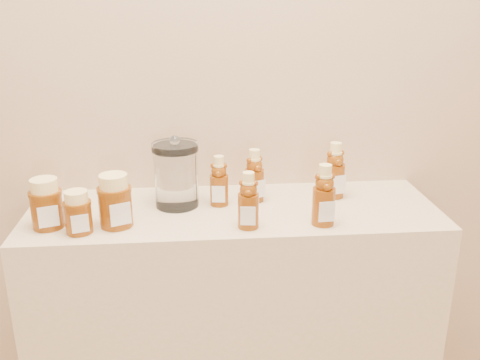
{
  "coord_description": "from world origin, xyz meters",
  "views": [
    {
      "loc": [
        -0.11,
        0.11,
        1.51
      ],
      "look_at": [
        0.02,
        1.52,
        1.0
      ],
      "focal_mm": 40.0,
      "sensor_mm": 36.0,
      "label": 1
    }
  ],
  "objects_px": {
    "bear_bottle_back_left": "(219,177)",
    "glass_canister": "(176,172)",
    "display_table": "(234,338)",
    "bear_bottle_front_left": "(248,197)",
    "honey_jar_left": "(46,203)"
  },
  "relations": [
    {
      "from": "bear_bottle_back_left",
      "to": "glass_canister",
      "type": "xyz_separation_m",
      "value": [
        -0.13,
        0.0,
        0.02
      ]
    },
    {
      "from": "display_table",
      "to": "bear_bottle_back_left",
      "type": "relative_size",
      "value": 7.02
    },
    {
      "from": "bear_bottle_front_left",
      "to": "honey_jar_left",
      "type": "bearing_deg",
      "value": -177.2
    },
    {
      "from": "display_table",
      "to": "glass_canister",
      "type": "height_order",
      "value": "glass_canister"
    },
    {
      "from": "display_table",
      "to": "glass_canister",
      "type": "distance_m",
      "value": 0.58
    },
    {
      "from": "honey_jar_left",
      "to": "glass_canister",
      "type": "bearing_deg",
      "value": 2.04
    },
    {
      "from": "bear_bottle_front_left",
      "to": "glass_canister",
      "type": "bearing_deg",
      "value": 146.46
    },
    {
      "from": "honey_jar_left",
      "to": "display_table",
      "type": "bearing_deg",
      "value": -8.71
    },
    {
      "from": "bear_bottle_back_left",
      "to": "glass_canister",
      "type": "distance_m",
      "value": 0.13
    },
    {
      "from": "bear_bottle_back_left",
      "to": "bear_bottle_front_left",
      "type": "bearing_deg",
      "value": -59.81
    },
    {
      "from": "display_table",
      "to": "bear_bottle_front_left",
      "type": "xyz_separation_m",
      "value": [
        0.03,
        -0.13,
        0.54
      ]
    },
    {
      "from": "bear_bottle_back_left",
      "to": "glass_canister",
      "type": "height_order",
      "value": "glass_canister"
    },
    {
      "from": "display_table",
      "to": "glass_canister",
      "type": "bearing_deg",
      "value": 165.59
    },
    {
      "from": "display_table",
      "to": "honey_jar_left",
      "type": "height_order",
      "value": "honey_jar_left"
    },
    {
      "from": "bear_bottle_back_left",
      "to": "glass_canister",
      "type": "relative_size",
      "value": 0.82
    }
  ]
}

